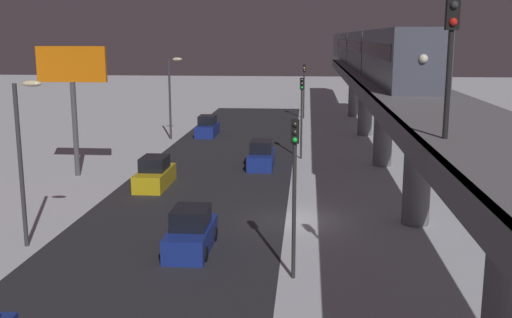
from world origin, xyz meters
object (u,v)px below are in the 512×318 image
object	(u,v)px
sedan_blue_4	(207,127)
traffic_light_near	(294,176)
commercial_billboard	(72,77)
sedan_yellow	(155,174)
rail_signal	(451,43)
subway_train	(360,48)
sedan_blue_2	(261,156)
sedan_blue	(191,233)
traffic_light_mid	(302,106)
traffic_light_far	(304,83)

from	to	relation	value
sedan_blue_4	traffic_light_near	distance (m)	36.61
commercial_billboard	sedan_blue_4	bearing A→B (deg)	-108.85
sedan_yellow	sedan_blue_4	xyz separation A→B (m)	(0.00, -20.79, 0.00)
rail_signal	subway_train	bearing A→B (deg)	-91.88
rail_signal	sedan_blue_4	world-z (taller)	rail_signal
sedan_blue_2	sedan_blue	bearing A→B (deg)	-95.64
rail_signal	traffic_light_mid	bearing A→B (deg)	-81.41
sedan_blue	sedan_blue_4	bearing A→B (deg)	98.09
rail_signal	commercial_billboard	bearing A→B (deg)	-48.13
traffic_light_near	traffic_light_far	bearing A→B (deg)	-90.00
commercial_billboard	sedan_yellow	bearing A→B (deg)	156.54
traffic_light_far	traffic_light_mid	bearing A→B (deg)	90.00
sedan_yellow	commercial_billboard	distance (m)	9.04
commercial_billboard	sedan_blue	bearing A→B (deg)	127.14
sedan_blue_2	traffic_light_mid	xyz separation A→B (m)	(-2.90, -3.30, 3.40)
traffic_light_mid	traffic_light_far	size ratio (longest dim) A/B	1.00
traffic_light_near	sedan_blue_2	bearing A→B (deg)	-82.18
sedan_yellow	sedan_blue_2	size ratio (longest dim) A/B	0.99
sedan_blue_4	commercial_billboard	size ratio (longest dim) A/B	0.51
subway_train	sedan_yellow	bearing A→B (deg)	63.04
subway_train	sedan_blue	bearing A→B (deg)	75.52
sedan_blue_4	traffic_light_near	size ratio (longest dim) A/B	0.71
traffic_light_mid	commercial_billboard	bearing A→B (deg)	25.19
subway_train	sedan_blue_4	distance (m)	19.60
subway_train	traffic_light_mid	xyz separation A→B (m)	(6.10, 20.30, -4.17)
sedan_blue_2	traffic_light_near	bearing A→B (deg)	-82.18
rail_signal	sedan_blue_2	distance (m)	28.55
traffic_light_mid	traffic_light_far	xyz separation A→B (m)	(0.00, -24.42, 0.00)
sedan_yellow	commercial_billboard	size ratio (longest dim) A/B	0.52
commercial_billboard	subway_train	bearing A→B (deg)	-128.04
sedan_blue_4	traffic_light_mid	xyz separation A→B (m)	(-9.30, 10.83, 3.40)
sedan_blue_2	sedan_yellow	bearing A→B (deg)	-133.84
sedan_yellow	traffic_light_mid	bearing A→B (deg)	-133.03
sedan_blue	subway_train	bearing A→B (deg)	75.52
traffic_light_near	sedan_yellow	bearing A→B (deg)	-57.25
traffic_light_near	commercial_billboard	size ratio (longest dim) A/B	0.72
subway_train	sedan_blue_2	bearing A→B (deg)	69.13
subway_train	commercial_billboard	distance (m)	35.05
traffic_light_far	traffic_light_near	bearing A→B (deg)	90.00
subway_train	traffic_light_mid	distance (m)	21.60
subway_train	traffic_light_near	bearing A→B (deg)	82.24
rail_signal	traffic_light_far	bearing A→B (deg)	-85.27
sedan_blue_4	traffic_light_mid	size ratio (longest dim) A/B	0.71
sedan_blue	traffic_light_mid	world-z (taller)	traffic_light_mid
rail_signal	sedan_blue_4	size ratio (longest dim) A/B	0.88
rail_signal	sedan_yellow	bearing A→B (deg)	-54.88
subway_train	sedan_yellow	xyz separation A→B (m)	(15.40, 30.26, -7.57)
sedan_yellow	rail_signal	bearing A→B (deg)	125.12
traffic_light_far	commercial_billboard	xyz separation A→B (m)	(15.48, 31.70, 2.63)
traffic_light_near	commercial_billboard	distance (m)	23.25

